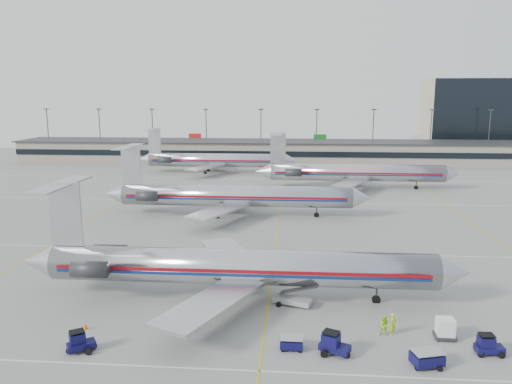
# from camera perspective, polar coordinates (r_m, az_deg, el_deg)

# --- Properties ---
(ground) EXTENTS (260.00, 260.00, 0.00)m
(ground) POSITION_cam_1_polar(r_m,az_deg,el_deg) (54.39, 1.78, -10.06)
(ground) COLOR gray
(ground) RESTS_ON ground
(apron_markings) EXTENTS (160.00, 0.15, 0.02)m
(apron_markings) POSITION_cam_1_polar(r_m,az_deg,el_deg) (63.81, 2.22, -6.84)
(apron_markings) COLOR silver
(apron_markings) RESTS_ON ground
(terminal) EXTENTS (162.00, 17.00, 6.25)m
(terminal) POSITION_cam_1_polar(r_m,az_deg,el_deg) (149.60, 3.64, 4.68)
(terminal) COLOR gray
(terminal) RESTS_ON ground
(light_mast_row) EXTENTS (163.60, 0.40, 15.28)m
(light_mast_row) POSITION_cam_1_polar(r_m,az_deg,el_deg) (163.09, 3.75, 7.11)
(light_mast_row) COLOR #38383D
(light_mast_row) RESTS_ON ground
(distant_building) EXTENTS (30.00, 20.00, 25.00)m
(distant_building) POSITION_cam_1_polar(r_m,az_deg,el_deg) (188.52, 23.23, 7.97)
(distant_building) COLOR tan
(distant_building) RESTS_ON ground
(jet_foreground) EXTENTS (43.46, 25.59, 11.38)m
(jet_foreground) POSITION_cam_1_polar(r_m,az_deg,el_deg) (48.79, -2.80, -8.46)
(jet_foreground) COLOR silver
(jet_foreground) RESTS_ON ground
(jet_second_row) EXTENTS (44.12, 25.98, 11.55)m
(jet_second_row) POSITION_cam_1_polar(r_m,az_deg,el_deg) (82.03, -2.93, -0.41)
(jet_second_row) COLOR silver
(jet_second_row) RESTS_ON ground
(jet_third_row) EXTENTS (43.10, 26.51, 11.79)m
(jet_third_row) POSITION_cam_1_polar(r_m,az_deg,el_deg) (108.12, 10.97, 2.21)
(jet_third_row) COLOR silver
(jet_third_row) RESTS_ON ground
(jet_back_row) EXTENTS (41.47, 25.51, 11.34)m
(jet_back_row) POSITION_cam_1_polar(r_m,az_deg,el_deg) (128.32, -4.84, 3.67)
(jet_back_row) COLOR silver
(jet_back_row) RESTS_ON ground
(tug_left) EXTENTS (2.32, 2.03, 1.70)m
(tug_left) POSITION_cam_1_polar(r_m,az_deg,el_deg) (42.50, -19.52, -15.87)
(tug_left) COLOR #0C0A3A
(tug_left) RESTS_ON ground
(tug_center) EXTENTS (2.56, 2.00, 1.86)m
(tug_center) POSITION_cam_1_polar(r_m,az_deg,el_deg) (40.26, 8.80, -16.79)
(tug_center) COLOR #0C0A3A
(tug_center) RESTS_ON ground
(tug_right) EXTENTS (2.13, 1.15, 1.68)m
(tug_right) POSITION_cam_1_polar(r_m,az_deg,el_deg) (43.57, 24.98, -15.61)
(tug_right) COLOR #0C0A3A
(tug_right) RESTS_ON ground
(cart_inner) EXTENTS (1.78, 1.24, 1.00)m
(cart_inner) POSITION_cam_1_polar(r_m,az_deg,el_deg) (40.78, 4.09, -16.81)
(cart_inner) COLOR #0C0A3A
(cart_inner) RESTS_ON ground
(cart_outer) EXTENTS (2.49, 2.01, 1.23)m
(cart_outer) POSITION_cam_1_polar(r_m,az_deg,el_deg) (40.38, 18.95, -17.52)
(cart_outer) COLOR #0C0A3A
(cart_outer) RESTS_ON ground
(uld_container) EXTENTS (1.68, 1.41, 1.72)m
(uld_container) POSITION_cam_1_polar(r_m,az_deg,el_deg) (44.81, 20.81, -14.39)
(uld_container) COLOR #2D2D30
(uld_container) RESTS_ON ground
(belt_loader) EXTENTS (4.36, 2.37, 2.23)m
(belt_loader) POSITION_cam_1_polar(r_m,az_deg,el_deg) (48.33, 4.29, -12.11)
(belt_loader) COLOR gray
(belt_loader) RESTS_ON ground
(ramp_worker_near) EXTENTS (0.81, 0.82, 1.91)m
(ramp_worker_near) POSITION_cam_1_polar(r_m,az_deg,el_deg) (44.07, 15.39, -14.36)
(ramp_worker_near) COLOR #B4E215
(ramp_worker_near) RESTS_ON ground
(ramp_worker_far) EXTENTS (0.94, 0.80, 1.72)m
(ramp_worker_far) POSITION_cam_1_polar(r_m,az_deg,el_deg) (43.88, 14.53, -14.57)
(ramp_worker_far) COLOR #A0EE16
(ramp_worker_far) RESTS_ON ground
(cone_right) EXTENTS (0.58, 0.58, 0.60)m
(cone_right) POSITION_cam_1_polar(r_m,az_deg,el_deg) (44.69, 23.76, -15.49)
(cone_right) COLOR #DE5007
(cone_right) RESTS_ON ground
(cone_left) EXTENTS (0.44, 0.44, 0.53)m
(cone_left) POSITION_cam_1_polar(r_m,az_deg,el_deg) (46.17, -18.91, -14.31)
(cone_left) COLOR #DE5007
(cone_left) RESTS_ON ground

